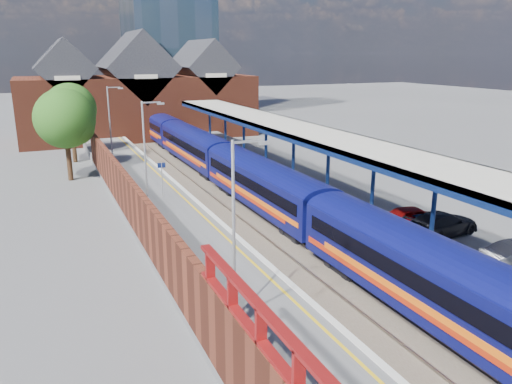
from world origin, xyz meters
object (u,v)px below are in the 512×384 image
(train, at_px, (224,161))
(parked_car_red, at_px, (414,217))
(platform_sign, at_px, (162,174))
(parked_car_dark, at_px, (442,224))
(lamp_post_b, at_px, (237,220))
(lamp_post_c, at_px, (147,148))
(parked_car_blue, at_px, (421,221))
(lamp_post_d, at_px, (111,119))

(train, relative_size, parked_car_red, 16.48)
(platform_sign, xyz_separation_m, parked_car_dark, (12.50, -14.16, -1.00))
(lamp_post_b, height_order, platform_sign, lamp_post_b)
(lamp_post_b, distance_m, parked_car_red, 14.67)
(train, xyz_separation_m, parked_car_red, (5.38, -17.48, -0.44))
(lamp_post_c, distance_m, platform_sign, 3.34)
(parked_car_dark, distance_m, parked_car_blue, 1.33)
(lamp_post_b, distance_m, parked_car_dark, 14.76)
(parked_car_dark, bearing_deg, lamp_post_c, 39.62)
(platform_sign, distance_m, parked_car_dark, 18.92)
(parked_car_dark, bearing_deg, lamp_post_d, 17.08)
(train, xyz_separation_m, lamp_post_d, (-7.86, 9.12, 2.87))
(parked_car_red, height_order, parked_car_blue, parked_car_red)
(train, relative_size, parked_car_dark, 13.79)
(lamp_post_c, bearing_deg, parked_car_blue, -38.94)
(lamp_post_d, distance_m, parked_car_dark, 31.56)
(lamp_post_c, height_order, platform_sign, lamp_post_c)
(lamp_post_b, xyz_separation_m, lamp_post_d, (0.00, 32.00, 0.00))
(train, height_order, platform_sign, platform_sign)
(parked_car_blue, bearing_deg, lamp_post_c, 43.60)
(lamp_post_b, height_order, parked_car_blue, lamp_post_b)
(parked_car_red, bearing_deg, lamp_post_b, 121.58)
(train, bearing_deg, lamp_post_d, 130.73)
(lamp_post_c, bearing_deg, parked_car_dark, -41.25)
(train, bearing_deg, lamp_post_b, -108.95)
(lamp_post_c, xyz_separation_m, parked_car_dark, (13.87, -12.16, -3.30))
(lamp_post_d, height_order, platform_sign, lamp_post_d)
(lamp_post_b, xyz_separation_m, parked_car_blue, (13.48, 5.10, -3.45))
(lamp_post_b, xyz_separation_m, platform_sign, (1.36, 18.00, -2.30))
(platform_sign, bearing_deg, parked_car_red, -46.71)
(train, bearing_deg, parked_car_red, -72.89)
(parked_car_red, bearing_deg, lamp_post_d, 35.86)
(parked_car_blue, bearing_deg, parked_car_red, 33.06)
(lamp_post_c, relative_size, parked_car_red, 1.75)
(lamp_post_c, relative_size, lamp_post_d, 1.00)
(parked_car_dark, bearing_deg, train, 8.39)
(train, relative_size, lamp_post_d, 9.42)
(train, distance_m, lamp_post_b, 24.36)
(lamp_post_c, relative_size, platform_sign, 2.80)
(platform_sign, bearing_deg, parked_car_blue, -46.77)
(parked_car_red, bearing_deg, platform_sign, 52.70)
(lamp_post_b, xyz_separation_m, lamp_post_c, (0.00, 16.00, 0.00))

